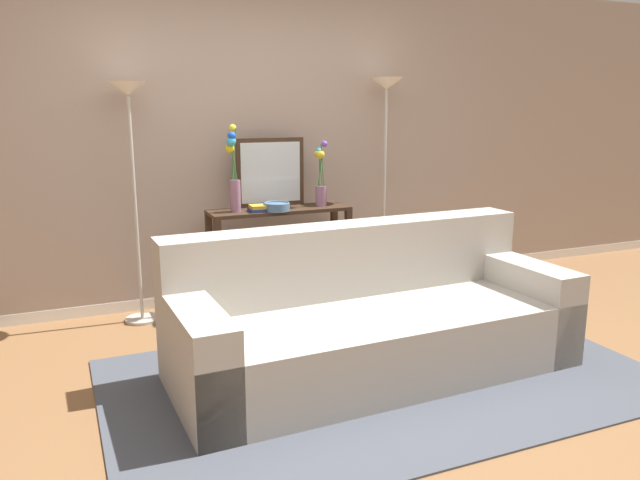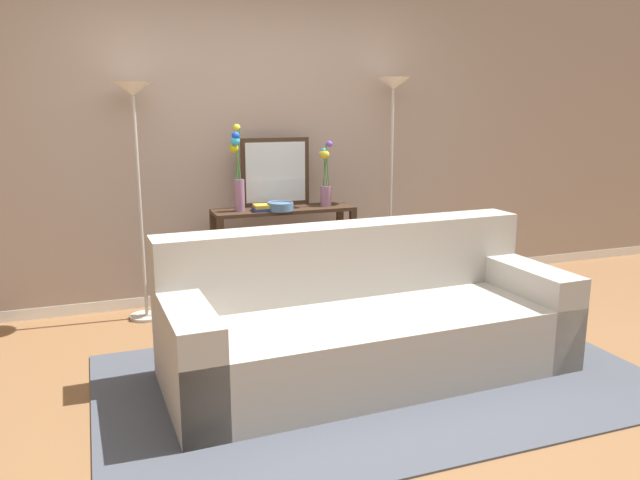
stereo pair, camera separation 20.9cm
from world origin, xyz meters
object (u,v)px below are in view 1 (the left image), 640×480
vase_tall_flowers (234,173)px  book_row_under_console (246,303)px  wall_mirror (271,172)px  fruit_bowl (277,207)px  vase_short_flowers (321,180)px  book_stack (262,208)px  floor_lamp_right (386,125)px  console_table (280,240)px  couch (371,322)px  floor_lamp_left (131,136)px

vase_tall_flowers → book_row_under_console: 1.06m
wall_mirror → fruit_bowl: size_ratio=2.76×
vase_short_flowers → book_row_under_console: 1.17m
book_stack → floor_lamp_right: bearing=6.3°
console_table → wall_mirror: wall_mirror is taller
couch → book_row_under_console: (-0.39, 1.42, -0.25)m
vase_short_flowers → book_stack: (-0.52, -0.06, -0.19)m
couch → fruit_bowl: couch is taller
floor_lamp_right → fruit_bowl: bearing=-171.6°
couch → floor_lamp_right: 2.07m
floor_lamp_left → fruit_bowl: bearing=-8.4°
vase_short_flowers → vase_tall_flowers: bearing=180.0°
vase_tall_flowers → vase_short_flowers: (0.73, -0.00, -0.09)m
couch → vase_tall_flowers: bearing=108.0°
floor_lamp_left → vase_short_flowers: floor_lamp_left is taller
couch → fruit_bowl: size_ratio=12.05×
console_table → book_stack: (-0.16, -0.07, 0.29)m
wall_mirror → floor_lamp_right: bearing=-4.4°
couch → floor_lamp_right: size_ratio=1.35×
floor_lamp_right → vase_tall_flowers: bearing=-177.2°
vase_tall_flowers → couch: bearing=-72.0°
vase_tall_flowers → book_row_under_console: (0.07, 0.01, -1.06)m
wall_mirror → book_row_under_console: bearing=-154.0°
floor_lamp_right → fruit_bowl: (-1.04, -0.15, -0.61)m
console_table → wall_mirror: bearing=100.2°
vase_tall_flowers → fruit_bowl: (0.31, -0.09, -0.27)m
couch → console_table: couch is taller
vase_tall_flowers → book_stack: bearing=-16.5°
couch → fruit_bowl: 1.43m
fruit_bowl → book_row_under_console: (-0.24, 0.10, -0.79)m
floor_lamp_left → vase_short_flowers: size_ratio=3.36×
wall_mirror → fruit_bowl: 0.34m
couch → floor_lamp_right: floor_lamp_right is taller
floor_lamp_right → book_row_under_console: size_ratio=5.56×
floor_lamp_right → book_stack: floor_lamp_right is taller
floor_lamp_left → fruit_bowl: 1.20m
wall_mirror → book_stack: bearing=-124.4°
fruit_bowl → book_stack: bearing=165.9°
couch → book_stack: (-0.25, 1.35, 0.52)m
book_row_under_console → floor_lamp_left: bearing=175.9°
console_table → vase_tall_flowers: size_ratio=1.71×
fruit_bowl → couch: bearing=-83.7°
vase_short_flowers → fruit_bowl: (-0.41, -0.09, -0.18)m
vase_short_flowers → book_stack: bearing=-173.4°
book_stack → book_row_under_console: size_ratio=0.66×
vase_tall_flowers → book_stack: 0.35m
wall_mirror → vase_tall_flowers: 0.37m
vase_short_flowers → book_row_under_console: vase_short_flowers is taller
vase_short_flowers → book_row_under_console: size_ratio=1.60×
couch → wall_mirror: wall_mirror is taller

